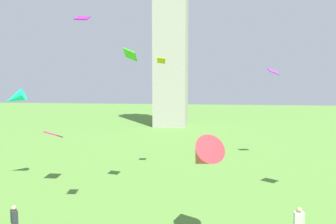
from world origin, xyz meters
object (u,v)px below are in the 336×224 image
kite_flying_3 (273,71)px  kite_flying_4 (53,135)px  person_2 (14,220)px  kite_flying_6 (161,60)px  person_0 (299,223)px  kite_flying_5 (82,18)px  kite_flying_7 (130,55)px  kite_flying_1 (202,157)px  kite_flying_2 (15,98)px

kite_flying_3 → kite_flying_4: 21.84m
person_2 → kite_flying_6: 16.66m
person_0 → kite_flying_3: kite_flying_3 is taller
person_2 → kite_flying_5: kite_flying_5 is taller
person_0 → kite_flying_7: size_ratio=1.37×
kite_flying_1 → kite_flying_3: 19.67m
kite_flying_1 → kite_flying_4: size_ratio=1.84×
person_0 → kite_flying_2: bearing=157.4°
person_0 → kite_flying_4: 17.99m
kite_flying_5 → kite_flying_3: bearing=-43.3°
kite_flying_4 → kite_flying_6: (7.66, 4.43, 5.87)m
person_2 → kite_flying_4: (-2.61, 8.88, 2.77)m
person_2 → kite_flying_4: size_ratio=1.06×
person_0 → kite_flying_6: bearing=124.5°
kite_flying_4 → kite_flying_3: bearing=110.9°
person_2 → kite_flying_5: size_ratio=1.77×
kite_flying_5 → person_0: bearing=-101.1°
kite_flying_4 → kite_flying_5: size_ratio=1.67×
kite_flying_6 → kite_flying_7: bearing=-23.7°
kite_flying_3 → kite_flying_6: kite_flying_6 is taller
kite_flying_1 → kite_flying_4: bearing=-56.7°
kite_flying_2 → person_0: bearing=51.3°
kite_flying_2 → kite_flying_5: kite_flying_5 is taller
kite_flying_3 → kite_flying_1: bearing=48.7°
kite_flying_3 → kite_flying_5: kite_flying_5 is taller
kite_flying_4 → person_2: bearing=5.8°
kite_flying_1 → kite_flying_6: size_ratio=2.96×
kite_flying_4 → kite_flying_7: size_ratio=1.27×
person_0 → kite_flying_1: kite_flying_1 is taller
person_2 → kite_flying_3: (15.49, 19.96, 7.93)m
kite_flying_7 → kite_flying_6: bearing=158.8°
kite_flying_1 → kite_flying_5: (-6.30, 0.27, 7.07)m
kite_flying_5 → kite_flying_7: kite_flying_5 is taller
kite_flying_1 → kite_flying_6: 13.21m
person_2 → kite_flying_6: bearing=113.0°
person_0 → kite_flying_5: (-10.91, 0.70, 10.02)m
kite_flying_3 → kite_flying_4: bearing=10.1°
kite_flying_4 → kite_flying_5: 11.14m
person_0 → kite_flying_2: kite_flying_2 is taller
kite_flying_5 → kite_flying_1: bearing=-99.9°
kite_flying_5 → kite_flying_6: kite_flying_5 is taller
person_0 → kite_flying_5: 14.83m
person_2 → kite_flying_1: 9.71m
kite_flying_3 → person_0: bearing=62.8°
kite_flying_6 → kite_flying_3: bearing=113.0°
kite_flying_5 → kite_flying_7: bearing=-17.4°
person_2 → kite_flying_5: bearing=84.5°
person_2 → kite_flying_3: kite_flying_3 is taller
person_0 → kite_flying_2: size_ratio=0.93×
kite_flying_7 → kite_flying_1: bearing=34.3°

